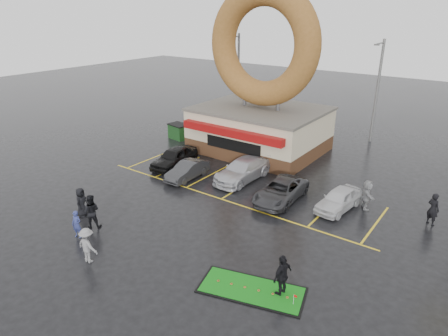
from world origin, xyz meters
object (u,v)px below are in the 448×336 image
Objects in this scene: car_black at (174,157)px; dumpster at (179,132)px; car_grey at (281,191)px; streetlight_left at (238,76)px; person_cameraman at (282,275)px; person_blue at (77,224)px; car_dgrey at (187,170)px; car_white at (339,199)px; car_silver at (243,170)px; putting_green at (252,290)px; donut_shop at (261,99)px; streetlight_mid at (377,89)px.

car_black is 7.08m from dumpster.
car_grey is 2.63× the size of dumpster.
streetlight_left is 4.62× the size of person_cameraman.
streetlight_left reaches higher than person_blue.
car_dgrey is 10.68m from car_white.
car_silver reaches higher than putting_green.
streetlight_left is at bearing 100.08° from car_black.
putting_green is (-0.20, -9.50, -0.62)m from car_white.
car_dgrey is at bearing -96.59° from donut_shop.
person_blue is 10.07m from putting_green.
car_silver is (3.32, 2.14, 0.12)m from car_dgrey.
car_grey is 15.05m from dumpster.
car_black reaches higher than dumpster.
person_cameraman is at bearing -33.07° from car_dgrey.
car_silver is (5.63, 1.00, -0.01)m from car_black.
donut_shop is 18.13m from person_blue.
person_blue is 0.85× the size of dumpster.
car_silver reaches higher than car_dgrey.
streetlight_left and streetlight_mid have the same top height.
streetlight_left is at bearing 129.83° from car_grey.
car_dgrey is (2.30, -1.14, -0.13)m from car_black.
person_cameraman is at bearing -55.70° from donut_shop.
person_blue is 0.31× the size of putting_green.
person_cameraman is 22.85m from dumpster.
car_black is 0.93× the size of car_grey.
person_blue is (-6.66, -10.26, 0.11)m from car_grey.
donut_shop is 1.50× the size of streetlight_mid.
person_cameraman is (0.96, -8.96, 0.32)m from car_white.
car_grey is at bearing -47.69° from streetlight_left.
streetlight_mid is 23.93m from person_cameraman.
car_silver is (-4.64, -14.11, -4.04)m from streetlight_mid.
putting_green is at bearing -51.58° from car_silver.
streetlight_mid reaches higher than person_cameraman.
person_blue is at bearing -88.64° from car_dgrey.
streetlight_left is 5.88× the size of person_blue.
car_silver is at bearing 60.13° from person_blue.
car_silver is 1.03× the size of putting_green.
dumpster is (-14.75, -9.63, -4.13)m from streetlight_mid.
car_grey is at bearing -50.65° from donut_shop.
car_black is (-10.26, -15.11, -4.03)m from streetlight_mid.
car_black is 1.15× the size of car_white.
dumpster is at bearing 159.03° from car_silver.
car_white is at bearing -38.99° from streetlight_left.
person_cameraman is at bearing -35.68° from car_black.
streetlight_left is 2.03× the size of car_black.
dumpster is (-13.89, 5.80, -0.01)m from car_grey.
streetlight_mid is 15.39m from car_silver.
streetlight_left is 28.54m from putting_green.
dumpster is (-6.79, 6.61, 0.03)m from car_dgrey.
car_dgrey is at bearing -34.02° from dumpster.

